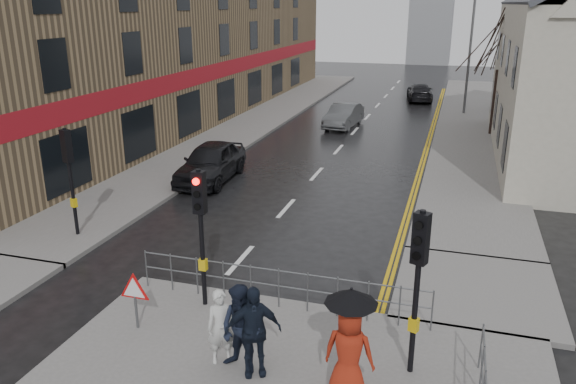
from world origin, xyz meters
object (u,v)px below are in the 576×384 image
Objects in this scene: pedestrian_b at (241,329)px; pedestrian_with_umbrella at (349,342)px; car_parked at (211,162)px; pedestrian_d at (253,331)px; car_mid at (344,116)px; pedestrian_a at (221,327)px.

pedestrian_with_umbrella is at bearing 10.09° from pedestrian_b.
pedestrian_with_umbrella is 0.48× the size of car_parked.
pedestrian_d reaches higher than car_parked.
pedestrian_b is 0.82× the size of pedestrian_with_umbrella.
car_mid is at bearing 112.35° from pedestrian_b.
pedestrian_b reaches higher than car_parked.
car_mid is at bearing 71.50° from pedestrian_d.
pedestrian_a is at bearing -67.54° from car_parked.
pedestrian_with_umbrella is 14.50m from car_parked.
car_mid is (-2.39, 23.72, -0.25)m from pedestrian_a.
pedestrian_b is at bearing -65.88° from car_parked.
pedestrian_d is 13.34m from car_parked.
car_parked is (-8.16, 11.98, -0.52)m from pedestrian_with_umbrella.
car_mid is (-5.04, 24.08, -0.63)m from pedestrian_with_umbrella.
car_mid is at bearing 101.82° from pedestrian_with_umbrella.
car_mid is (-3.13, 23.89, -0.40)m from pedestrian_d.
car_mid is at bearing 72.60° from car_parked.
pedestrian_with_umbrella is 24.61m from car_mid.
car_parked is at bearing 132.51° from pedestrian_b.
pedestrian_b is 0.45× the size of car_mid.
pedestrian_b is 2.18m from pedestrian_with_umbrella.
pedestrian_with_umbrella reaches higher than pedestrian_b.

